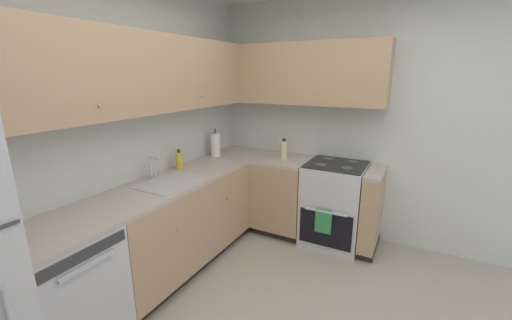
{
  "coord_description": "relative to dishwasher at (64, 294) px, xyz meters",
  "views": [
    {
      "loc": [
        -1.71,
        -0.56,
        1.84
      ],
      "look_at": [
        0.96,
        0.85,
        1.02
      ],
      "focal_mm": 22.26,
      "sensor_mm": 36.0,
      "label": 1
    }
  ],
  "objects": [
    {
      "name": "countertop_back",
      "position": [
        1.14,
        0.0,
        0.45
      ],
      "size": [
        2.88,
        0.6,
        0.03
      ],
      "primitive_type": "cube",
      "color": "#B7A89E",
      "rests_on": "lower_cabinets_back"
    },
    {
      "name": "wall_back",
      "position": [
        0.72,
        0.33,
        0.88
      ],
      "size": [
        3.82,
        0.05,
        2.63
      ],
      "primitive_type": "cube",
      "color": "silver",
      "rests_on": "ground_plane"
    },
    {
      "name": "paper_towel_roll",
      "position": [
        2.0,
        0.16,
        0.6
      ],
      "size": [
        0.11,
        0.11,
        0.33
      ],
      "color": "white",
      "rests_on": "countertop_back"
    },
    {
      "name": "faucet",
      "position": [
        1.03,
        0.18,
        0.6
      ],
      "size": [
        0.07,
        0.16,
        0.22
      ],
      "color": "silver",
      "rests_on": "countertop_back"
    },
    {
      "name": "lower_cabinets_back",
      "position": [
        1.14,
        0.0,
        0.0
      ],
      "size": [
        1.67,
        0.62,
        0.87
      ],
      "color": "tan",
      "rests_on": "ground_plane"
    },
    {
      "name": "dishwasher",
      "position": [
        0.0,
        0.0,
        0.0
      ],
      "size": [
        0.6,
        0.63,
        0.87
      ],
      "color": "silver",
      "rests_on": "ground_plane"
    },
    {
      "name": "oil_bottle",
      "position": [
        2.28,
        -0.59,
        0.57
      ],
      "size": [
        0.08,
        0.08,
        0.23
      ],
      "color": "beige",
      "rests_on": "countertop_right"
    },
    {
      "name": "upper_cabinets_right",
      "position": [
        2.42,
        -0.67,
        1.41
      ],
      "size": [
        0.32,
        1.93,
        0.65
      ],
      "color": "tan"
    },
    {
      "name": "countertop_right",
      "position": [
        2.28,
        -0.81,
        0.45
      ],
      "size": [
        0.6,
        1.38,
        0.03
      ],
      "color": "#B7A89E",
      "rests_on": "lower_cabinets_right"
    },
    {
      "name": "upper_cabinets_back",
      "position": [
        0.98,
        0.14,
        1.41
      ],
      "size": [
        2.56,
        0.34,
        0.65
      ],
      "color": "tan"
    },
    {
      "name": "soap_bottle",
      "position": [
        1.39,
        0.18,
        0.56
      ],
      "size": [
        0.07,
        0.07,
        0.2
      ],
      "color": "gold",
      "rests_on": "countertop_back"
    },
    {
      "name": "sink",
      "position": [
        1.02,
        -0.03,
        0.43
      ],
      "size": [
        0.57,
        0.4,
        0.1
      ],
      "color": "#B7B7BC",
      "rests_on": "countertop_back"
    },
    {
      "name": "wall_right",
      "position": [
        2.6,
        -1.4,
        0.88
      ],
      "size": [
        0.05,
        3.5,
        2.63
      ],
      "primitive_type": "cube",
      "color": "silver",
      "rests_on": "ground_plane"
    },
    {
      "name": "lower_cabinets_right",
      "position": [
        2.28,
        -0.81,
        0.0
      ],
      "size": [
        0.62,
        1.38,
        0.87
      ],
      "color": "tan",
      "rests_on": "ground_plane"
    },
    {
      "name": "oven_range",
      "position": [
        2.29,
        -1.2,
        0.02
      ],
      "size": [
        0.68,
        0.62,
        1.05
      ],
      "color": "silver",
      "rests_on": "ground_plane"
    }
  ]
}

